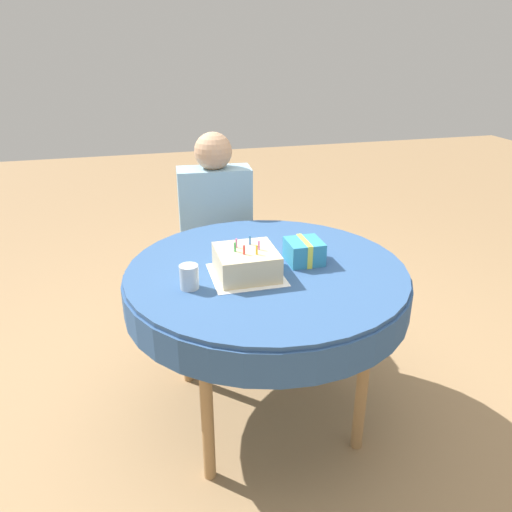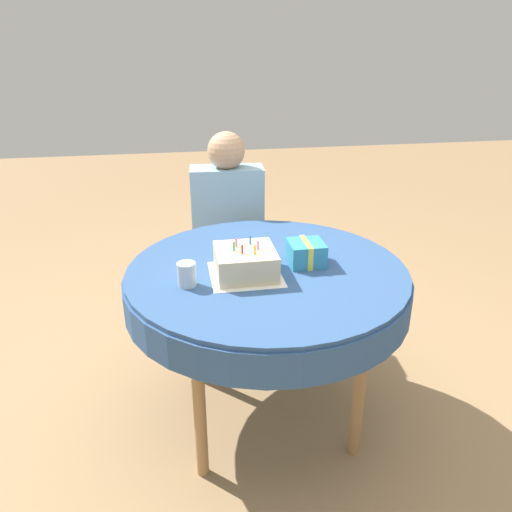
% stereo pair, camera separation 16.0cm
% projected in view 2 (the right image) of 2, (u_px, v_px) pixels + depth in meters
% --- Properties ---
extents(ground_plane, '(12.00, 12.00, 0.00)m').
position_uv_depth(ground_plane, '(266.00, 410.00, 2.44)').
color(ground_plane, '#A37F56').
extents(dining_table, '(1.22, 1.22, 0.77)m').
position_uv_depth(dining_table, '(267.00, 286.00, 2.16)').
color(dining_table, '#335689').
rests_on(dining_table, ground_plane).
extents(chair, '(0.40, 0.40, 0.91)m').
position_uv_depth(chair, '(228.00, 247.00, 3.07)').
color(chair, '#A37A4C').
rests_on(chair, ground_plane).
extents(person, '(0.43, 0.30, 1.20)m').
position_uv_depth(person, '(228.00, 216.00, 2.90)').
color(person, tan).
rests_on(person, ground_plane).
extents(napkin, '(0.29, 0.29, 0.00)m').
position_uv_depth(napkin, '(246.00, 274.00, 2.07)').
color(napkin, white).
rests_on(napkin, dining_table).
extents(birthday_cake, '(0.24, 0.24, 0.15)m').
position_uv_depth(birthday_cake, '(245.00, 262.00, 2.05)').
color(birthday_cake, beige).
rests_on(birthday_cake, dining_table).
extents(drinking_glass, '(0.08, 0.08, 0.10)m').
position_uv_depth(drinking_glass, '(187.00, 274.00, 1.96)').
color(drinking_glass, silver).
rests_on(drinking_glass, dining_table).
extents(gift_box, '(0.15, 0.16, 0.11)m').
position_uv_depth(gift_box, '(306.00, 253.00, 2.15)').
color(gift_box, teal).
rests_on(gift_box, dining_table).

